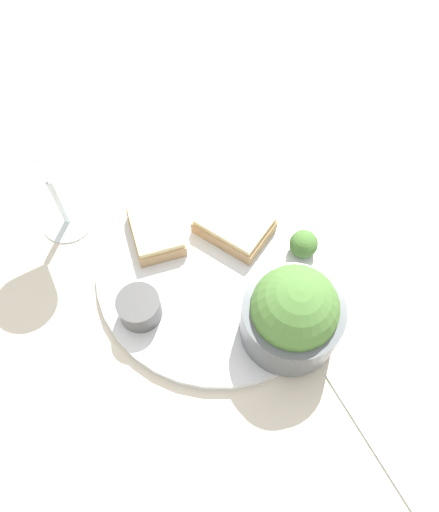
{
  "coord_description": "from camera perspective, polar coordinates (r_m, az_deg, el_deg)",
  "views": [
    {
      "loc": [
        0.27,
        -0.08,
        0.54
      ],
      "look_at": [
        0.0,
        0.0,
        0.03
      ],
      "focal_mm": 35.0,
      "sensor_mm": 36.0,
      "label": 1
    }
  ],
  "objects": [
    {
      "name": "sauce_ramekin",
      "position": [
        0.56,
        -9.16,
        -5.76
      ],
      "size": [
        0.05,
        0.05,
        0.03
      ],
      "color": "#4C4C4C",
      "rests_on": "dinner_plate"
    },
    {
      "name": "garnish",
      "position": [
        0.6,
        9.59,
        1.37
      ],
      "size": [
        0.03,
        0.03,
        0.03
      ],
      "color": "#477533",
      "rests_on": "dinner_plate"
    },
    {
      "name": "ground_plane",
      "position": [
        0.61,
        0.0,
        -1.53
      ],
      "size": [
        4.0,
        4.0,
        0.0
      ],
      "primitive_type": "plane",
      "color": "beige"
    },
    {
      "name": "fork",
      "position": [
        0.57,
        17.63,
        -20.4
      ],
      "size": [
        0.18,
        0.04,
        0.01
      ],
      "color": "silver",
      "rests_on": "ground_plane"
    },
    {
      "name": "cheese_toast_far",
      "position": [
        0.61,
        -7.29,
        2.9
      ],
      "size": [
        0.08,
        0.06,
        0.03
      ],
      "color": "tan",
      "rests_on": "dinner_plate"
    },
    {
      "name": "wine_glass",
      "position": [
        0.58,
        -19.96,
        9.99
      ],
      "size": [
        0.08,
        0.08,
        0.16
      ],
      "color": "silver",
      "rests_on": "ground_plane"
    },
    {
      "name": "cheese_toast_near",
      "position": [
        0.61,
        1.72,
        3.61
      ],
      "size": [
        0.11,
        0.1,
        0.03
      ],
      "color": "tan",
      "rests_on": "dinner_plate"
    },
    {
      "name": "dinner_plate",
      "position": [
        0.6,
        0.0,
        -1.22
      ],
      "size": [
        0.3,
        0.3,
        0.01
      ],
      "color": "silver",
      "rests_on": "ground_plane"
    },
    {
      "name": "salad_bowl",
      "position": [
        0.53,
        8.36,
        -6.6
      ],
      "size": [
        0.11,
        0.11,
        0.11
      ],
      "color": "#4C5156",
      "rests_on": "dinner_plate"
    }
  ]
}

